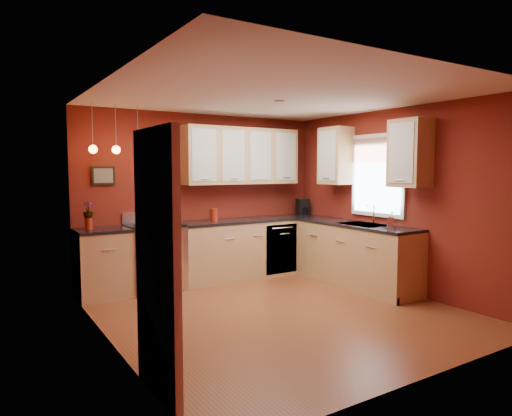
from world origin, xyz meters
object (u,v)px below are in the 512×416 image
sink (363,226)px  red_canister (214,215)px  coffee_maker (303,207)px  soap_pump (392,219)px  gas_range (155,257)px

sink → red_canister: size_ratio=3.69×
coffee_maker → soap_pump: size_ratio=1.28×
sink → red_canister: (-1.65, 1.54, 0.12)m
soap_pump → red_canister: bearing=130.7°
gas_range → coffee_maker: coffee_maker is taller
coffee_maker → soap_pump: (-0.03, -2.03, -0.02)m
gas_range → soap_pump: size_ratio=5.08×
coffee_maker → soap_pump: 2.03m
red_canister → soap_pump: size_ratio=0.87×
gas_range → sink: sink is taller
gas_range → red_canister: bearing=2.2°
red_canister → soap_pump: 2.64m
gas_range → sink: (2.62, -1.50, 0.43)m
gas_range → soap_pump: soap_pump is taller
coffee_maker → red_canister: bearing=-169.1°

